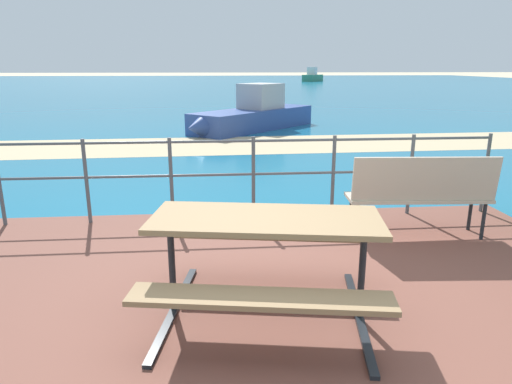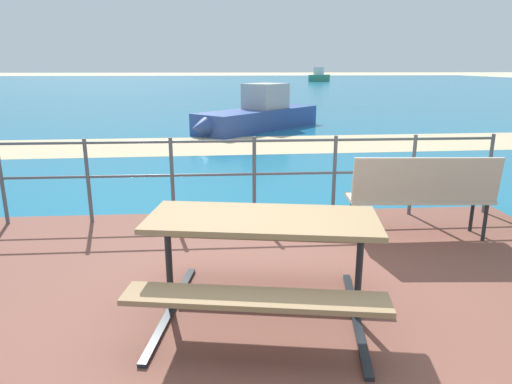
{
  "view_description": "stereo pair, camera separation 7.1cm",
  "coord_description": "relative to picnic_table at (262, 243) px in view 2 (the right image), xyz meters",
  "views": [
    {
      "loc": [
        -0.45,
        -3.02,
        1.88
      ],
      "look_at": [
        -0.03,
        1.65,
        0.58
      ],
      "focal_mm": 32.18,
      "sensor_mm": 36.0,
      "label": 1
    },
    {
      "loc": [
        -0.38,
        -3.02,
        1.88
      ],
      "look_at": [
        -0.03,
        1.65,
        0.58
      ],
      "focal_mm": 32.18,
      "sensor_mm": 36.0,
      "label": 2
    }
  ],
  "objects": [
    {
      "name": "boat_near",
      "position": [
        0.82,
        10.79,
        -0.21
      ],
      "size": [
        4.06,
        4.22,
        1.34
      ],
      "rotation": [
        0.0,
        0.0,
        3.96
      ],
      "color": "#2D478C",
      "rests_on": "sea_water"
    },
    {
      "name": "boat_mid",
      "position": [
        11.49,
        52.79,
        -0.13
      ],
      "size": [
        3.03,
        3.78,
        1.65
      ],
      "rotation": [
        0.0,
        0.0,
        0.97
      ],
      "color": "#338466",
      "rests_on": "sea_water"
    },
    {
      "name": "sea_water",
      "position": [
        0.1,
        39.95,
        -0.64
      ],
      "size": [
        90.0,
        90.0,
        0.01
      ],
      "primitive_type": "cube",
      "color": "#196B8E",
      "rests_on": "ground"
    },
    {
      "name": "patio_paving",
      "position": [
        0.1,
        -0.05,
        -0.61
      ],
      "size": [
        6.4,
        5.2,
        0.06
      ],
      "primitive_type": "cube",
      "color": "brown",
      "rests_on": "ground"
    },
    {
      "name": "beach_strip",
      "position": [
        0.1,
        7.97,
        -0.64
      ],
      "size": [
        54.05,
        4.14,
        0.01
      ],
      "primitive_type": "cube",
      "rotation": [
        0.0,
        0.0,
        0.03
      ],
      "color": "tan",
      "rests_on": "ground"
    },
    {
      "name": "picnic_table",
      "position": [
        0.0,
        0.0,
        0.0
      ],
      "size": [
        1.84,
        1.65,
        0.78
      ],
      "rotation": [
        0.0,
        0.0,
        -0.16
      ],
      "color": "#8C704C",
      "rests_on": "patio_paving"
    },
    {
      "name": "ground_plane",
      "position": [
        0.1,
        -0.05,
        -0.64
      ],
      "size": [
        240.0,
        240.0,
        0.0
      ],
      "primitive_type": "plane",
      "color": "beige"
    },
    {
      "name": "railing_fence",
      "position": [
        0.1,
        2.3,
        0.04
      ],
      "size": [
        5.94,
        0.04,
        1.01
      ],
      "color": "#4C5156",
      "rests_on": "patio_paving"
    },
    {
      "name": "park_bench",
      "position": [
        1.83,
        1.46,
        -0.04
      ],
      "size": [
        1.55,
        0.52,
        0.92
      ],
      "rotation": [
        0.0,
        0.0,
        3.07
      ],
      "color": "#BCAD93",
      "rests_on": "patio_paving"
    }
  ]
}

